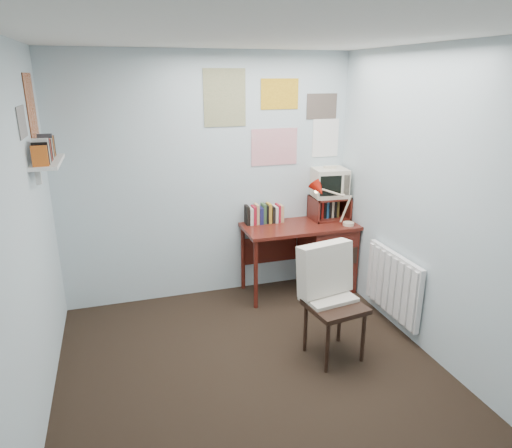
{
  "coord_description": "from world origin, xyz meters",
  "views": [
    {
      "loc": [
        -0.9,
        -2.74,
        2.26
      ],
      "look_at": [
        0.28,
        1.03,
        0.97
      ],
      "focal_mm": 32.0,
      "sensor_mm": 36.0,
      "label": 1
    }
  ],
  "objects_px": {
    "desk": "(322,253)",
    "desk_chair": "(335,307)",
    "crt_tv": "(329,181)",
    "wall_shelf": "(47,162)",
    "tv_riser": "(329,208)",
    "desk_lamp": "(350,206)",
    "radiator": "(393,284)"
  },
  "relations": [
    {
      "from": "crt_tv",
      "to": "wall_shelf",
      "type": "relative_size",
      "value": 0.57
    },
    {
      "from": "desk_lamp",
      "to": "tv_riser",
      "type": "bearing_deg",
      "value": 110.89
    },
    {
      "from": "desk_lamp",
      "to": "crt_tv",
      "type": "height_order",
      "value": "crt_tv"
    },
    {
      "from": "desk_chair",
      "to": "tv_riser",
      "type": "height_order",
      "value": "tv_riser"
    },
    {
      "from": "desk",
      "to": "tv_riser",
      "type": "distance_m",
      "value": 0.51
    },
    {
      "from": "radiator",
      "to": "desk_lamp",
      "type": "bearing_deg",
      "value": 95.72
    },
    {
      "from": "desk",
      "to": "desk_chair",
      "type": "relative_size",
      "value": 1.3
    },
    {
      "from": "wall_shelf",
      "to": "tv_riser",
      "type": "bearing_deg",
      "value": 10.32
    },
    {
      "from": "desk",
      "to": "crt_tv",
      "type": "bearing_deg",
      "value": 49.45
    },
    {
      "from": "tv_riser",
      "to": "desk_chair",
      "type": "bearing_deg",
      "value": -113.29
    },
    {
      "from": "desk",
      "to": "tv_riser",
      "type": "xyz_separation_m",
      "value": [
        0.12,
        0.11,
        0.48
      ]
    },
    {
      "from": "crt_tv",
      "to": "radiator",
      "type": "xyz_separation_m",
      "value": [
        0.18,
        -1.06,
        -0.76
      ]
    },
    {
      "from": "crt_tv",
      "to": "radiator",
      "type": "bearing_deg",
      "value": -74.84
    },
    {
      "from": "desk_lamp",
      "to": "crt_tv",
      "type": "relative_size",
      "value": 1.2
    },
    {
      "from": "desk_chair",
      "to": "desk_lamp",
      "type": "xyz_separation_m",
      "value": [
        0.67,
        1.07,
        0.51
      ]
    },
    {
      "from": "desk",
      "to": "wall_shelf",
      "type": "relative_size",
      "value": 1.94
    },
    {
      "from": "desk_chair",
      "to": "wall_shelf",
      "type": "distance_m",
      "value": 2.55
    },
    {
      "from": "desk_chair",
      "to": "desk",
      "type": "bearing_deg",
      "value": 61.4
    },
    {
      "from": "tv_riser",
      "to": "crt_tv",
      "type": "bearing_deg",
      "value": 109.25
    },
    {
      "from": "desk_chair",
      "to": "crt_tv",
      "type": "relative_size",
      "value": 2.64
    },
    {
      "from": "desk_lamp",
      "to": "radiator",
      "type": "xyz_separation_m",
      "value": [
        0.08,
        -0.77,
        -0.55
      ]
    },
    {
      "from": "wall_shelf",
      "to": "desk_chair",
      "type": "bearing_deg",
      "value": -22.0
    },
    {
      "from": "desk_chair",
      "to": "tv_riser",
      "type": "bearing_deg",
      "value": 58.56
    },
    {
      "from": "crt_tv",
      "to": "desk_lamp",
      "type": "bearing_deg",
      "value": -65.53
    },
    {
      "from": "radiator",
      "to": "tv_riser",
      "type": "bearing_deg",
      "value": 99.28
    },
    {
      "from": "desk",
      "to": "desk_lamp",
      "type": "xyz_separation_m",
      "value": [
        0.21,
        -0.16,
        0.57
      ]
    },
    {
      "from": "desk_lamp",
      "to": "wall_shelf",
      "type": "height_order",
      "value": "wall_shelf"
    },
    {
      "from": "crt_tv",
      "to": "tv_riser",
      "type": "bearing_deg",
      "value": -65.07
    },
    {
      "from": "radiator",
      "to": "desk",
      "type": "bearing_deg",
      "value": 107.24
    },
    {
      "from": "desk",
      "to": "desk_lamp",
      "type": "relative_size",
      "value": 2.84
    },
    {
      "from": "desk_lamp",
      "to": "crt_tv",
      "type": "xyz_separation_m",
      "value": [
        -0.1,
        0.29,
        0.21
      ]
    },
    {
      "from": "desk_lamp",
      "to": "radiator",
      "type": "bearing_deg",
      "value": -82.15
    }
  ]
}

